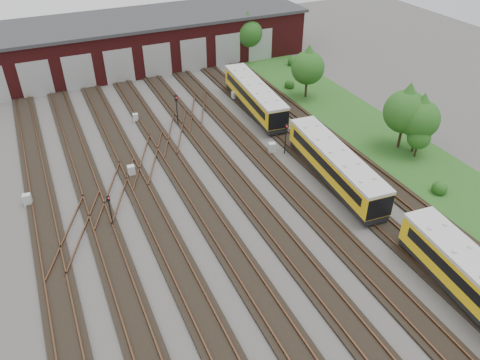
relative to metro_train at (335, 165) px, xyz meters
name	(u,v)px	position (x,y,z in m)	size (l,w,h in m)	color
ground	(250,237)	(-10.00, -3.65, -1.77)	(120.00, 120.00, 0.00)	#44423F
track_network	(245,232)	(-10.17, -3.07, -1.66)	(30.40, 70.00, 0.33)	black
maintenance_shed	(123,43)	(-10.01, 36.32, 1.44)	(51.00, 12.50, 6.35)	#4C1314
grass_verge	(370,130)	(9.00, 6.35, -1.74)	(8.00, 55.00, 0.05)	#214A18
metro_train	(335,165)	(0.00, 0.00, 0.00)	(3.56, 45.71, 2.80)	black
signal_mast_0	(110,207)	(-19.19, 2.15, 0.05)	(0.27, 0.26, 2.82)	black
signal_mast_1	(176,104)	(-8.88, 17.01, 0.24)	(0.27, 0.25, 3.13)	black
signal_mast_2	(177,107)	(-9.17, 16.01, 0.43)	(0.26, 0.25, 3.44)	black
signal_mast_3	(286,135)	(-1.57, 6.05, 0.27)	(0.29, 0.27, 3.17)	black
relay_cabinet_0	(27,200)	(-25.00, 7.70, -1.23)	(0.64, 0.53, 1.06)	#B9BCBF
relay_cabinet_1	(136,118)	(-13.06, 18.88, -1.30)	(0.56, 0.46, 0.93)	#B9BCBF
relay_cabinet_2	(131,171)	(-16.12, 8.43, -1.23)	(0.64, 0.53, 1.06)	#B9BCBF
relay_cabinet_3	(272,148)	(-2.71, 6.62, -1.20)	(0.68, 0.56, 1.13)	#B9BCBF
relay_cabinet_4	(234,95)	(-0.81, 19.70, -1.27)	(0.60, 0.50, 1.00)	#B9BCBF
tree_0	(248,29)	(6.50, 31.35, 2.65)	(4.14, 4.14, 6.87)	#2F1E15
tree_1	(308,64)	(7.26, 16.63, 2.40)	(3.92, 3.92, 6.49)	#2F1E15
tree_2	(421,115)	(10.01, 1.09, 2.25)	(3.77, 3.77, 6.25)	#2F1E15
tree_3	(420,135)	(9.59, 0.26, 0.56)	(2.19, 2.19, 3.63)	#2F1E15
tree_4	(407,107)	(9.30, 2.33, 2.68)	(4.18, 4.18, 6.92)	#2F1E15
bush_0	(440,186)	(7.28, -5.28, -1.10)	(1.32, 1.32, 1.32)	#1B4A15
bush_1	(290,83)	(6.88, 19.88, -1.14)	(1.25, 1.25, 1.25)	#1B4A15
bush_2	(294,60)	(11.29, 26.47, -0.97)	(1.58, 1.58, 1.58)	#1B4A15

